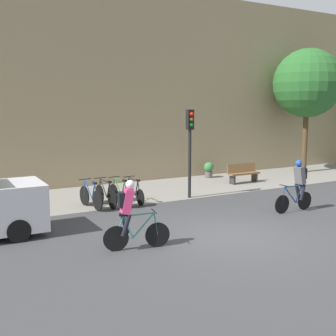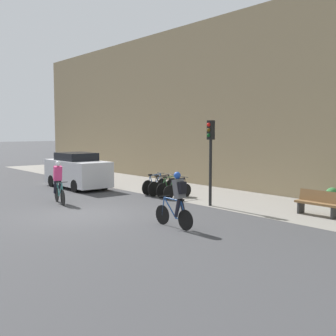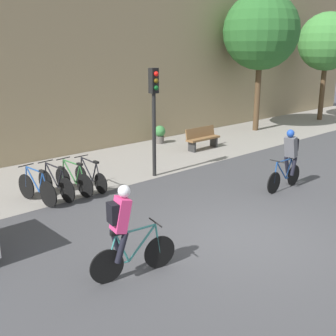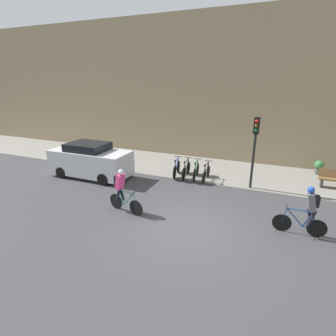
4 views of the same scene
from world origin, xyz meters
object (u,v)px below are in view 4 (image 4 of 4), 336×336
(parked_car, at_px, (91,161))
(parked_bike_1, at_px, (186,170))
(cyclist_pink, at_px, (122,189))
(parked_bike_3, at_px, (206,173))
(parked_bike_0, at_px, (177,169))
(parked_bike_2, at_px, (196,171))
(potted_plant, at_px, (319,167))
(cyclist_grey, at_px, (308,210))
(traffic_light_pole, at_px, (255,140))

(parked_car, bearing_deg, parked_bike_1, 21.32)
(cyclist_pink, xyz_separation_m, parked_bike_3, (2.21, 4.64, -0.57))
(parked_bike_0, distance_m, parked_bike_2, 1.10)
(parked_bike_1, distance_m, potted_plant, 7.39)
(cyclist_grey, bearing_deg, cyclist_pink, -172.62)
(cyclist_pink, relative_size, traffic_light_pole, 0.52)
(parked_bike_3, distance_m, parked_car, 6.18)
(parked_bike_1, bearing_deg, cyclist_grey, -34.64)
(parked_bike_3, bearing_deg, traffic_light_pole, -5.89)
(parked_bike_1, height_order, parked_car, parked_car)
(parked_bike_3, distance_m, traffic_light_pole, 3.02)
(parked_bike_2, relative_size, potted_plant, 2.17)
(cyclist_grey, height_order, potted_plant, cyclist_grey)
(traffic_light_pole, bearing_deg, potted_plant, 46.69)
(cyclist_grey, xyz_separation_m, parked_bike_1, (-5.48, 3.78, -0.54))
(parked_bike_1, height_order, traffic_light_pole, traffic_light_pole)
(parked_bike_2, bearing_deg, cyclist_pink, -109.65)
(cyclist_pink, xyz_separation_m, parked_bike_0, (0.55, 4.64, -0.53))
(parked_bike_1, height_order, parked_bike_2, parked_bike_1)
(cyclist_grey, distance_m, parked_bike_3, 5.81)
(cyclist_pink, height_order, parked_bike_2, cyclist_pink)
(parked_bike_2, distance_m, parked_bike_3, 0.55)
(cyclist_pink, distance_m, parked_bike_2, 4.95)
(parked_bike_1, height_order, potted_plant, parked_bike_1)
(parked_bike_1, distance_m, parked_bike_2, 0.55)
(potted_plant, bearing_deg, parked_bike_1, -153.98)
(parked_bike_1, relative_size, parked_bike_3, 1.07)
(parked_bike_0, distance_m, parked_car, 4.63)
(parked_bike_0, height_order, parked_bike_3, parked_bike_0)
(cyclist_grey, bearing_deg, traffic_light_pole, 120.77)
(cyclist_pink, height_order, parked_car, parked_car)
(parked_bike_1, bearing_deg, parked_bike_2, 0.03)
(parked_bike_2, height_order, traffic_light_pole, traffic_light_pole)
(cyclist_pink, height_order, traffic_light_pole, traffic_light_pole)
(parked_bike_0, xyz_separation_m, parked_bike_1, (0.55, -0.00, -0.00))
(parked_car, bearing_deg, parked_bike_3, 17.57)
(cyclist_grey, distance_m, parked_car, 10.42)
(parked_bike_1, bearing_deg, traffic_light_pole, -3.98)
(parked_bike_0, bearing_deg, traffic_light_pole, -3.44)
(parked_bike_2, xyz_separation_m, traffic_light_pole, (2.81, -0.23, 1.97))
(traffic_light_pole, xyz_separation_m, parked_car, (-8.13, -1.63, -1.48))
(parked_bike_1, height_order, parked_bike_3, parked_bike_1)
(cyclist_grey, height_order, traffic_light_pole, traffic_light_pole)
(cyclist_grey, relative_size, parked_bike_2, 1.04)
(parked_bike_0, bearing_deg, parked_bike_2, -0.04)
(cyclist_grey, height_order, parked_car, parked_car)
(cyclist_grey, bearing_deg, parked_bike_2, 142.46)
(cyclist_grey, distance_m, parked_bike_2, 6.24)
(parked_car, height_order, potted_plant, parked_car)
(parked_bike_0, relative_size, potted_plant, 2.16)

